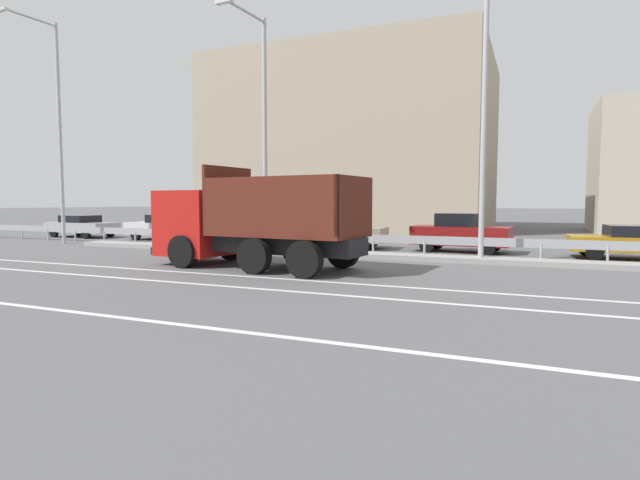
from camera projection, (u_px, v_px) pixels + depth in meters
name	position (u px, v px, depth m)	size (l,w,h in m)	color
ground_plane	(335.00, 266.00, 16.21)	(320.00, 320.00, 0.00)	#565659
lane_strip_0	(228.00, 275.00, 14.25)	(50.19, 0.16, 0.01)	silver
lane_strip_1	(193.00, 284.00, 12.78)	(50.19, 0.16, 0.01)	silver
lane_strip_2	(75.00, 312.00, 9.48)	(50.19, 0.16, 0.01)	silver
median_island	(363.00, 255.00, 18.88)	(27.61, 1.10, 0.18)	gray
median_guardrail	(373.00, 240.00, 20.08)	(50.19, 0.09, 0.78)	#9EA0A5
dump_truck	(236.00, 228.00, 16.25)	(7.18, 3.27, 3.24)	red
median_road_sign	(233.00, 218.00, 21.03)	(0.82, 0.16, 2.59)	white
street_lamp_0	(56.00, 123.00, 24.49)	(0.71, 2.80, 10.80)	#ADADB2
street_lamp_1	(262.00, 123.00, 19.91)	(0.71, 2.73, 9.38)	#ADADB2
street_lamp_2	(484.00, 105.00, 16.76)	(0.71, 1.87, 9.80)	#ADADB2
parked_car_0	(82.00, 226.00, 29.63)	(4.54, 2.06, 1.30)	#A3A3A8
parked_car_1	(167.00, 227.00, 27.34)	(4.60, 1.95, 1.40)	silver
parked_car_2	(248.00, 229.00, 25.32)	(4.19, 2.11, 1.43)	#A3A3A8
parked_car_3	(342.00, 232.00, 22.56)	(4.13, 2.17, 1.52)	gray
parked_car_4	(460.00, 233.00, 20.83)	(4.07, 2.04, 1.62)	maroon
parked_car_5	(629.00, 241.00, 18.21)	(4.10, 2.16, 1.24)	#B27A14
background_building_0	(358.00, 147.00, 40.44)	(20.46, 15.96, 13.08)	tan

